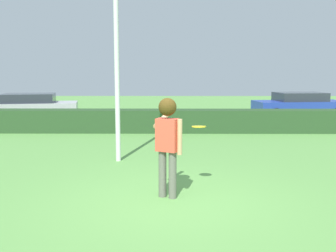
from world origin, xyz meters
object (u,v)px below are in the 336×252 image
object	(u,v)px
parked_car_silver	(29,106)
parked_car_blue	(300,104)
lamppost	(116,5)
person	(168,136)
frisbee	(199,127)

from	to	relation	value
parked_car_silver	parked_car_blue	bearing A→B (deg)	4.89
lamppost	person	bearing A→B (deg)	-66.43
parked_car_blue	person	bearing A→B (deg)	-117.11
person	parked_car_silver	world-z (taller)	person
parked_car_silver	parked_car_blue	size ratio (longest dim) A/B	1.01
lamppost	parked_car_blue	size ratio (longest dim) A/B	1.59
lamppost	parked_car_blue	xyz separation A→B (m)	(7.40, 9.06, -3.12)
person	parked_car_blue	xyz separation A→B (m)	(6.13, 11.97, -0.43)
frisbee	parked_car_silver	size ratio (longest dim) A/B	0.06
person	frisbee	xyz separation A→B (m)	(0.58, 0.57, 0.08)
person	frisbee	distance (m)	0.82
parked_car_blue	lamppost	bearing A→B (deg)	-129.22
person	lamppost	xyz separation A→B (m)	(-1.27, 2.91, 2.69)
lamppost	parked_car_blue	bearing A→B (deg)	50.78
parked_car_silver	parked_car_blue	distance (m)	12.51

